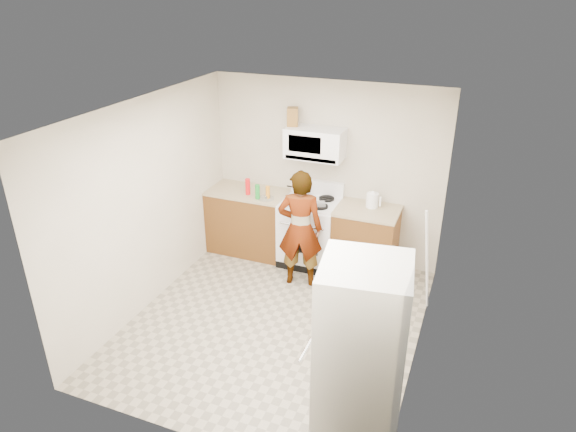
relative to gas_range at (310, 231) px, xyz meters
The scene contains 20 objects.
floor 1.56m from the gas_range, 86.14° to the right, with size 3.60×3.60×0.00m, color gray.
back_wall 0.83m from the gas_range, 72.00° to the left, with size 3.20×0.02×2.50m, color beige.
right_wall 2.37m from the gas_range, 41.25° to the right, with size 0.02×3.60×2.50m, color beige.
cabinet_left 0.94m from the gas_range, behind, with size 1.12×0.62×0.90m, color brown.
counter_left 1.03m from the gas_range, behind, with size 1.14×0.64×0.04m, color tan.
cabinet_right 0.78m from the gas_range, ahead, with size 0.80×0.62×0.90m, color brown.
counter_right 0.89m from the gas_range, ahead, with size 0.82×0.64×0.04m, color tan.
gas_range is the anchor object (origin of this frame).
microwave 1.22m from the gas_range, 90.00° to the left, with size 0.76×0.38×0.40m, color white.
person 0.64m from the gas_range, 84.36° to the right, with size 0.57×0.37×1.57m, color tan.
fridge 3.03m from the gas_range, 63.03° to the right, with size 0.70×0.70×1.70m, color silver.
kettle 0.98m from the gas_range, ahead, with size 0.16×0.16×0.19m, color white.
jug 1.57m from the gas_range, 156.49° to the left, with size 0.14×0.14×0.24m, color brown.
saucepan 0.57m from the gas_range, 144.20° to the left, with size 0.20×0.20×0.11m, color silver.
tray 0.51m from the gas_range, 51.56° to the right, with size 0.25×0.16×0.05m, color silver.
bottle_spray 1.05m from the gas_range, behind, with size 0.07×0.07×0.23m, color red.
bottle_hot_sauce 0.80m from the gas_range, 167.08° to the right, with size 0.06×0.06×0.17m, color orange.
bottle_green_cap 0.91m from the gas_range, 164.20° to the right, with size 0.06×0.06×0.20m, color #198C2B.
pot_lid 0.76m from the gas_range, 164.97° to the right, with size 0.22×0.22×0.01m, color silver.
broom 1.78m from the gas_range, 21.17° to the right, with size 0.03×0.03×1.38m, color white.
Camera 1 is at (1.94, -4.53, 3.67)m, focal length 32.00 mm.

